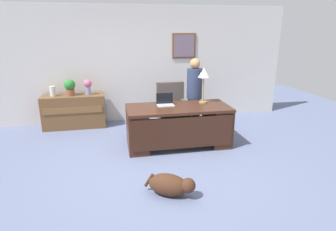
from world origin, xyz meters
TOP-DOWN VIEW (x-y plane):
  - ground_plane at (0.00, 0.00)m, footprint 12.00×12.00m
  - back_wall at (0.01, 2.60)m, footprint 7.00×0.16m
  - desk at (0.43, 0.71)m, footprint 1.92×0.87m
  - credenza at (-1.64, 2.25)m, footprint 1.36×0.50m
  - armchair at (0.48, 1.59)m, footprint 0.60×0.59m
  - person_standing at (0.92, 1.37)m, footprint 0.32×0.32m
  - dog_lying at (-0.07, -0.93)m, footprint 0.66×0.53m
  - laptop at (0.21, 0.90)m, footprint 0.32×0.22m
  - desk_lamp at (0.97, 0.94)m, footprint 0.22×0.22m
  - vase_with_flowers at (-1.29, 2.25)m, footprint 0.17×0.17m
  - vase_empty at (-2.05, 2.25)m, footprint 0.12×0.12m
  - potted_plant at (-1.68, 2.25)m, footprint 0.24×0.24m

SIDE VIEW (x-z plane):
  - ground_plane at x=0.00m, z-range 0.00..0.00m
  - dog_lying at x=-0.07m, z-range 0.01..0.31m
  - credenza at x=-1.64m, z-range 0.00..0.74m
  - desk at x=0.43m, z-range 0.04..0.81m
  - armchair at x=0.48m, z-range -0.05..1.00m
  - person_standing at x=0.92m, z-range 0.02..1.61m
  - laptop at x=0.21m, z-range 0.72..0.94m
  - vase_empty at x=-2.05m, z-range 0.74..0.96m
  - potted_plant at x=-1.68m, z-range 0.76..1.12m
  - vase_with_flowers at x=-1.29m, z-range 0.78..1.12m
  - desk_lamp at x=0.97m, z-range 0.98..1.66m
  - back_wall at x=0.01m, z-range 0.00..2.70m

